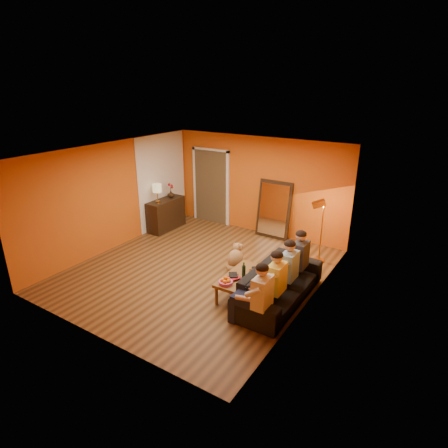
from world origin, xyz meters
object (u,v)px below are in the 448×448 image
Objects in this scene: sofa at (280,284)px; tumbler at (251,272)px; person_far_left at (262,298)px; laptop at (259,270)px; dog at (235,257)px; person_mid_left at (276,283)px; wine_bottle at (244,270)px; person_far_right at (300,260)px; sideboard at (166,214)px; coffee_table at (242,285)px; floor_lamp at (321,233)px; vase at (171,194)px; mirror_frame at (274,210)px; person_mid_right at (289,271)px; table_lamp at (157,193)px.

sofa is 0.58m from tumbler.
laptop is at bearing 119.08° from person_far_left.
tumbler is at bearing -25.78° from dog.
person_far_left is at bearing -31.45° from dog.
person_mid_left reaches higher than wine_bottle.
person_far_right is 3.94× the size of wine_bottle.
person_mid_left is at bearing -64.27° from laptop.
sideboard is 1.89× the size of dog.
person_far_left is at bearing -31.63° from sideboard.
sideboard reaches higher than coffee_table.
floor_lamp is 4.35m from vase.
sofa is at bearing -116.84° from floor_lamp.
mirror_frame is 2.83m from laptop.
mirror_frame is at bearing 109.63° from dog.
person_mid_left is at bearing -163.89° from sofa.
mirror_frame is 2.43× the size of dog.
vase is at bearing 65.39° from sofa.
floor_lamp is at bearing 3.80° from sideboard.
wine_bottle is at bearing -74.90° from mirror_frame.
coffee_table is at bearing -28.21° from sideboard.
vase reaches higher than tumbler.
dog is 1.80m from person_mid_left.
person_far_right is at bearing 50.41° from wine_bottle.
sideboard is at bearing -90.00° from vase.
sofa is 2.02m from floor_lamp.
mirror_frame reaches higher than wine_bottle.
dog is at bearing -20.85° from sideboard.
person_mid_right reaches higher than dog.
sofa is 0.53m from laptop.
person_mid_left is at bearing -17.25° from coffee_table.
sideboard is 4.87m from person_mid_left.
vase reaches higher than sideboard.
wine_bottle is 4.25m from vase.
person_mid_left is 1.00× the size of person_mid_right.
wine_bottle is (-0.76, -0.92, -0.03)m from person_far_right.
tumbler is at bearing -72.76° from mirror_frame.
table_lamp is 0.35× the size of floor_lamp.
person_mid_right is at bearing -24.41° from laptop.
person_far_right is at bearing -16.47° from vase.
person_mid_right is at bearing 90.00° from person_mid_left.
mirror_frame reaches higher than vase.
tumbler is at bearing -126.15° from laptop.
tumbler is (3.68, -1.49, -0.64)m from table_lamp.
floor_lamp reaches higher than person_mid_right.
person_mid_right and person_far_right have the same top height.
mirror_frame is 2.92m from vase.
sofa is 7.37× the size of wine_bottle.
wine_bottle is (3.61, -1.96, 0.15)m from sideboard.
person_far_left is (4.37, -2.69, 0.18)m from sideboard.
table_lamp is at bearing -153.68° from mirror_frame.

